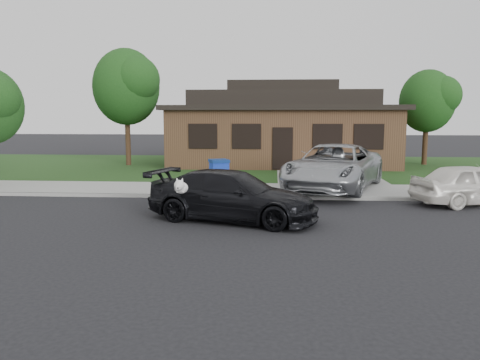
# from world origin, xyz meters

# --- Properties ---
(ground) EXTENTS (120.00, 120.00, 0.00)m
(ground) POSITION_xyz_m (0.00, 0.00, 0.00)
(ground) COLOR black
(ground) RESTS_ON ground
(sidewalk) EXTENTS (60.00, 3.00, 0.12)m
(sidewalk) POSITION_xyz_m (0.00, 5.00, 0.06)
(sidewalk) COLOR gray
(sidewalk) RESTS_ON ground
(curb) EXTENTS (60.00, 0.12, 0.12)m
(curb) POSITION_xyz_m (0.00, 3.50, 0.06)
(curb) COLOR gray
(curb) RESTS_ON ground
(lawn) EXTENTS (60.00, 13.00, 0.13)m
(lawn) POSITION_xyz_m (0.00, 13.00, 0.07)
(lawn) COLOR #193814
(lawn) RESTS_ON ground
(driveway) EXTENTS (4.50, 13.00, 0.14)m
(driveway) POSITION_xyz_m (6.00, 10.00, 0.07)
(driveway) COLOR gray
(driveway) RESTS_ON ground
(sedan) EXTENTS (5.04, 3.21, 1.36)m
(sedan) POSITION_xyz_m (2.47, 0.13, 0.68)
(sedan) COLOR black
(sedan) RESTS_ON ground
(minivan) EXTENTS (4.71, 6.54, 1.65)m
(minivan) POSITION_xyz_m (5.82, 5.16, 0.97)
(minivan) COLOR #A6A9AD
(minivan) RESTS_ON driveway
(white_compact) EXTENTS (4.19, 2.59, 1.33)m
(white_compact) POSITION_xyz_m (9.96, 2.94, 0.67)
(white_compact) COLOR white
(white_compact) RESTS_ON ground
(recycling_bin) EXTENTS (0.87, 0.87, 1.11)m
(recycling_bin) POSITION_xyz_m (1.54, 4.88, 0.68)
(recycling_bin) COLOR #0E2A9E
(recycling_bin) RESTS_ON sidewalk
(house) EXTENTS (12.60, 8.60, 4.65)m
(house) POSITION_xyz_m (4.00, 15.00, 2.13)
(house) COLOR #422B1C
(house) RESTS_ON ground
(tree_0) EXTENTS (3.78, 3.60, 6.34)m
(tree_0) POSITION_xyz_m (-4.34, 12.88, 4.48)
(tree_0) COLOR #332114
(tree_0) RESTS_ON ground
(tree_1) EXTENTS (3.15, 3.00, 5.25)m
(tree_1) POSITION_xyz_m (12.14, 14.40, 3.71)
(tree_1) COLOR #332114
(tree_1) RESTS_ON ground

